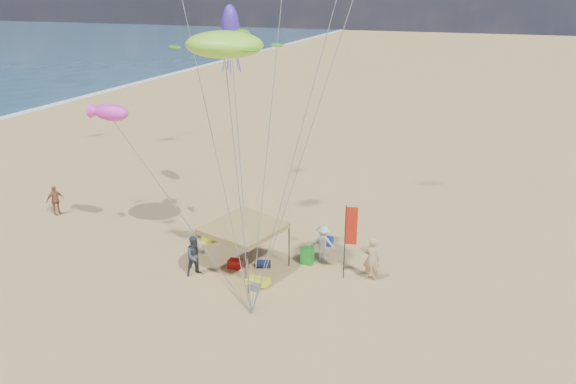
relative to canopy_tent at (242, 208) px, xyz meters
name	(u,v)px	position (x,y,z in m)	size (l,w,h in m)	color
ground	(259,324)	(2.17, -3.50, -2.83)	(280.00, 280.00, 0.00)	tan
canopy_tent	(242,208)	(0.00, 0.00, 0.00)	(5.32, 5.32, 3.40)	black
feather_flag	(350,231)	(4.30, 0.86, -0.68)	(0.48, 0.15, 3.23)	black
cooler_red	(235,264)	(-0.44, 0.00, -2.64)	(0.54, 0.38, 0.38)	red
cooler_blue	(327,241)	(2.60, 3.55, -2.64)	(0.54, 0.38, 0.38)	#152DAE
bag_navy	(264,264)	(0.70, 0.45, -2.65)	(0.36, 0.36, 0.60)	#0C1635
bag_orange	(234,231)	(-2.01, 3.09, -2.65)	(0.36, 0.36, 0.60)	orange
chair_green	(307,256)	(2.31, 1.52, -2.48)	(0.50, 0.50, 0.70)	#1A9022
chair_yellow	(209,234)	(-2.76, 2.00, -2.48)	(0.50, 0.50, 0.70)	#C5DB18
crate_grey	(256,287)	(1.12, -1.38, -2.69)	(0.34, 0.30, 0.28)	slate
beach_cart	(258,281)	(1.08, -1.02, -2.63)	(0.90, 0.50, 0.24)	#F2FC1C
person_near_a	(371,259)	(5.20, 1.10, -1.89)	(0.68, 0.45, 1.87)	tan
person_near_b	(195,256)	(-1.71, -1.07, -1.96)	(0.85, 0.66, 1.74)	#36404A
person_near_c	(323,243)	(2.83, 2.10, -2.02)	(1.04, 0.60, 1.61)	white
person_far_a	(55,200)	(-11.83, 2.02, -2.02)	(0.94, 0.39, 1.61)	#9F5D3D
turtle_kite	(224,45)	(-0.26, -0.55, 6.52)	(2.92, 2.33, 0.97)	#98FF37
fish_kite	(111,112)	(-6.02, 0.06, 3.49)	(1.63, 0.82, 0.73)	#F735D5
squid_kite	(231,30)	(-2.75, 5.05, 6.61)	(0.86, 0.86, 2.24)	#4229B1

